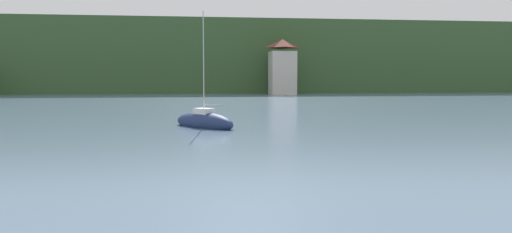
% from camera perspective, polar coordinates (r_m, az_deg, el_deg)
% --- Properties ---
extents(wooded_hillside, '(352.00, 67.36, 28.01)m').
position_cam_1_polar(wooded_hillside, '(139.56, -10.39, 5.84)').
color(wooded_hillside, '#38562D').
rests_on(wooded_hillside, ground_plane).
extents(shore_building_westcentral, '(5.05, 5.77, 10.81)m').
position_cam_1_polar(shore_building_westcentral, '(97.94, 3.06, 5.64)').
color(shore_building_westcentral, beige).
rests_on(shore_building_westcentral, ground_plane).
extents(sailboat_far_7, '(4.74, 5.50, 8.29)m').
position_cam_1_polar(sailboat_far_7, '(34.13, -6.00, -0.62)').
color(sailboat_far_7, navy).
rests_on(sailboat_far_7, ground_plane).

